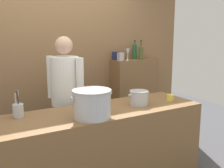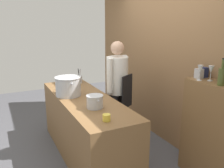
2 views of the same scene
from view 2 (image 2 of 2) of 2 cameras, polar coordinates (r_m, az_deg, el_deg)
The scene contains 15 objects.
ground_plane at distance 3.76m, azimuth -6.19°, elevation -16.47°, with size 8.00×8.00×0.00m, color #4C4C51.
brick_back_panel at distance 3.94m, azimuth 12.77°, elevation 7.93°, with size 4.40×0.10×3.00m, color olive.
prep_counter at distance 3.55m, azimuth -6.39°, elevation -10.22°, with size 2.21×0.70×0.90m, color brown.
bar_cabinet at distance 3.18m, azimuth 23.12°, elevation -10.86°, with size 0.76×0.32×1.26m, color brown.
chef at distance 3.76m, azimuth 1.32°, elevation -0.33°, with size 0.41×0.47×1.66m.
stockpot_large at distance 3.49m, azimuth -10.49°, elevation -0.53°, with size 0.44×0.38×0.27m.
stockpot_small at distance 2.95m, azimuth -4.15°, elevation -4.24°, with size 0.28×0.21×0.16m.
utensil_crock at distance 4.18m, azimuth -7.90°, elevation 1.13°, with size 0.10×0.10×0.26m.
butter_jar at distance 2.58m, azimuth -1.32°, elevation -8.08°, with size 0.09×0.09×0.07m, color yellow.
wine_bottle_olive at distance 2.86m, azimuth 24.86°, elevation 1.76°, with size 0.07×0.07×0.30m.
wine_bottle_green at distance 2.97m, azimuth 25.43°, elevation 2.39°, with size 0.07×0.07×0.30m.
wine_glass_wide at distance 3.01m, azimuth 20.45°, elevation 3.27°, with size 0.07×0.07×0.19m.
wine_glass_tall at distance 3.04m, azimuth 22.72°, elevation 3.09°, with size 0.07×0.07×0.18m.
spice_tin_navy at distance 3.21m, azimuth 21.13°, elevation 2.64°, with size 0.09×0.09×0.13m, color navy.
spice_tin_silver at distance 3.13m, azimuth 20.20°, elevation 2.37°, with size 0.08×0.08×0.12m, color #B2B2B7.
Camera 2 is at (3.03, -1.08, 1.93)m, focal length 38.00 mm.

